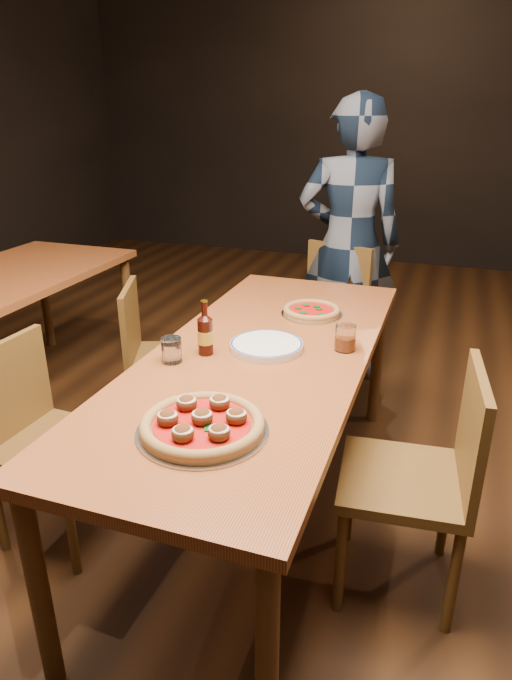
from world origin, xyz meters
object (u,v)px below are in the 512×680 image
(beer_bottle, at_px, (205,335))
(water_glass, at_px, (172,350))
(chair_main_e, at_px, (403,478))
(pizza_margherita, at_px, (312,311))
(pizza_meatball, at_px, (202,424))
(diner, at_px, (349,245))
(chair_main_nw, at_px, (56,443))
(amber_glass, at_px, (345,338))
(plate_stack, at_px, (267,346))
(table_main, at_px, (260,369))
(chair_end, at_px, (320,319))
(chair_main_sw, at_px, (169,357))

(beer_bottle, relative_size, water_glass, 2.23)
(beer_bottle, bearing_deg, water_glass, -129.88)
(chair_main_e, xyz_separation_m, pizza_margherita, (-0.50, 0.68, 0.32))
(pizza_meatball, relative_size, diner, 0.23)
(chair_main_nw, distance_m, water_glass, 0.59)
(pizza_margherita, bearing_deg, chair_main_nw, -132.37)
(beer_bottle, bearing_deg, amber_glass, 23.21)
(pizza_meatball, relative_size, plate_stack, 1.36)
(diner, bearing_deg, table_main, 74.60)
(pizza_meatball, bearing_deg, pizza_margherita, 87.15)
(chair_main_e, height_order, pizza_meatball, chair_main_e)
(amber_glass, distance_m, diner, 1.36)
(chair_end, relative_size, pizza_margherita, 3.30)
(pizza_meatball, distance_m, amber_glass, 0.78)
(chair_main_sw, distance_m, pizza_margherita, 0.82)
(table_main, distance_m, diner, 1.48)
(pizza_meatball, xyz_separation_m, pizza_margherita, (0.05, 1.07, -0.01))
(chair_main_sw, relative_size, chair_end, 0.93)
(beer_bottle, bearing_deg, chair_main_nw, -149.68)
(chair_main_e, bearing_deg, plate_stack, -118.30)
(water_glass, distance_m, amber_glass, 0.66)
(chair_main_e, height_order, pizza_margherita, chair_main_e)
(chair_main_sw, height_order, chair_end, chair_end)
(water_glass, bearing_deg, chair_end, 80.35)
(table_main, xyz_separation_m, plate_stack, (0.01, 0.04, 0.09))
(water_glass, bearing_deg, chair_main_nw, -155.50)
(pizza_margherita, distance_m, plate_stack, 0.45)
(pizza_meatball, xyz_separation_m, amber_glass, (0.27, 0.73, 0.02))
(chair_end, xyz_separation_m, pizza_margherita, (0.12, -0.74, 0.31))
(chair_end, xyz_separation_m, diner, (0.10, 0.25, 0.40))
(chair_main_sw, height_order, beer_bottle, beer_bottle)
(table_main, xyz_separation_m, chair_main_e, (0.58, -0.20, -0.23))
(plate_stack, height_order, diner, diner)
(chair_main_e, relative_size, plate_stack, 3.21)
(chair_main_nw, bearing_deg, amber_glass, -61.32)
(chair_main_nw, height_order, pizza_meatball, chair_main_nw)
(pizza_meatball, distance_m, diner, 2.07)
(amber_glass, bearing_deg, pizza_meatball, -110.55)
(plate_stack, distance_m, water_glass, 0.37)
(pizza_meatball, bearing_deg, chair_main_sw, 122.46)
(chair_end, xyz_separation_m, plate_stack, (0.05, -1.18, 0.31))
(chair_main_nw, bearing_deg, diner, -20.62)
(chair_main_sw, bearing_deg, amber_glass, -132.44)
(beer_bottle, height_order, amber_glass, beer_bottle)
(chair_end, distance_m, beer_bottle, 1.36)
(chair_main_e, distance_m, chair_end, 1.55)
(chair_main_nw, distance_m, beer_bottle, 0.71)
(table_main, xyz_separation_m, chair_main_nw, (-0.70, -0.38, -0.25))
(chair_main_e, xyz_separation_m, diner, (-0.52, 1.67, 0.40))
(chair_end, bearing_deg, plate_stack, -69.82)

